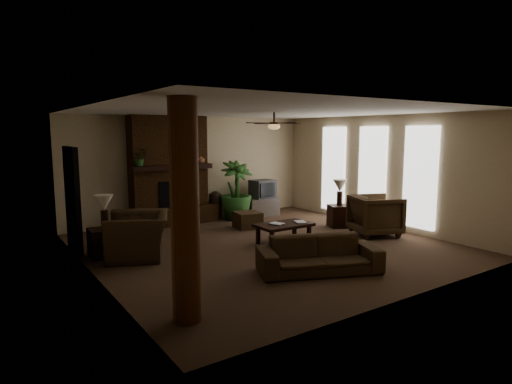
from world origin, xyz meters
TOP-DOWN VIEW (x-y plane):
  - room_shell at (0.00, 0.00)m, footprint 7.00×7.00m
  - fireplace at (-0.80, 3.22)m, footprint 2.40×0.70m
  - windows at (3.45, 0.20)m, footprint 0.08×3.65m
  - log_column at (-2.95, -2.40)m, footprint 0.36×0.36m
  - doorway at (-3.44, 1.80)m, footprint 0.10×1.00m
  - ceiling_fan at (0.40, 0.30)m, footprint 1.35×1.35m
  - sofa at (-0.26, -1.90)m, footprint 2.14×1.36m
  - armchair_left at (-2.51, 0.72)m, footprint 1.27×1.51m
  - armchair_right at (2.65, -0.63)m, footprint 1.25×1.28m
  - coffee_table at (0.43, -0.03)m, footprint 1.20×0.70m
  - ottoman at (0.61, 1.67)m, footprint 0.69×0.69m
  - tv_stand at (1.88, 2.82)m, footprint 0.94×0.67m
  - tv at (1.89, 2.85)m, footprint 0.68×0.56m
  - floor_vase at (0.50, 3.15)m, footprint 0.34×0.34m
  - floor_plant at (0.94, 2.77)m, footprint 0.95×1.64m
  - side_table_left at (-3.07, 1.10)m, footprint 0.51×0.51m
  - lamp_left at (-3.02, 1.09)m, footprint 0.39×0.39m
  - side_table_right at (2.60, 0.48)m, footprint 0.66×0.66m
  - lamp_right at (2.62, 0.51)m, footprint 0.43×0.43m
  - mantel_plant at (-1.65, 3.00)m, footprint 0.45×0.48m
  - mantel_vase at (0.00, 3.02)m, footprint 0.27×0.28m
  - book_a at (0.16, -0.03)m, footprint 0.22×0.08m
  - book_b at (0.71, -0.09)m, footprint 0.21×0.10m

SIDE VIEW (x-z plane):
  - ottoman at x=0.61m, z-range 0.00..0.40m
  - tv_stand at x=1.88m, z-range 0.00..0.50m
  - side_table_left at x=-3.07m, z-range 0.00..0.55m
  - side_table_right at x=2.60m, z-range 0.00..0.55m
  - coffee_table at x=0.43m, z-range 0.16..0.59m
  - sofa at x=-0.26m, z-range 0.00..0.81m
  - floor_vase at x=0.50m, z-range 0.05..0.82m
  - floor_plant at x=0.94m, z-range 0.00..0.90m
  - armchair_right at x=2.65m, z-range 0.00..1.03m
  - armchair_left at x=-2.51m, z-range 0.00..1.12m
  - book_a at x=0.16m, z-range 0.43..0.72m
  - book_b at x=0.71m, z-range 0.43..0.72m
  - tv at x=1.89m, z-range 0.50..1.02m
  - lamp_left at x=-3.02m, z-range 0.68..1.33m
  - lamp_right at x=2.62m, z-range 0.68..1.33m
  - doorway at x=-3.44m, z-range 0.00..2.10m
  - fireplace at x=-0.80m, z-range -0.24..2.56m
  - windows at x=3.45m, z-range 0.17..2.53m
  - log_column at x=-2.95m, z-range 0.00..2.80m
  - room_shell at x=0.00m, z-range -2.10..4.90m
  - mantel_vase at x=0.00m, z-range 1.56..1.78m
  - mantel_plant at x=-1.65m, z-range 1.56..1.89m
  - ceiling_fan at x=0.40m, z-range 2.34..2.72m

